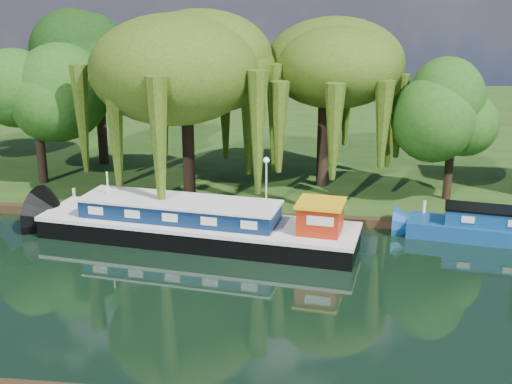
# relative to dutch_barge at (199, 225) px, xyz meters

# --- Properties ---
(ground) EXTENTS (120.00, 120.00, 0.00)m
(ground) POSITION_rel_dutch_barge_xyz_m (2.26, -5.11, -0.83)
(ground) COLOR black
(far_bank) EXTENTS (120.00, 52.00, 0.45)m
(far_bank) POSITION_rel_dutch_barge_xyz_m (2.26, 28.89, -0.60)
(far_bank) COLOR #1E380F
(far_bank) RESTS_ON ground
(dutch_barge) EXTENTS (16.22, 5.88, 3.35)m
(dutch_barge) POSITION_rel_dutch_barge_xyz_m (0.00, 0.00, 0.00)
(dutch_barge) COLOR black
(dutch_barge) RESTS_ON ground
(red_dinghy) EXTENTS (3.75, 3.17, 0.66)m
(red_dinghy) POSITION_rel_dutch_barge_xyz_m (-4.87, 0.96, -0.83)
(red_dinghy) COLOR #9D210B
(red_dinghy) RESTS_ON ground
(willow_left) EXTENTS (8.34, 8.34, 9.99)m
(willow_left) POSITION_rel_dutch_barge_xyz_m (-1.86, 6.26, 6.88)
(willow_left) COLOR black
(willow_left) RESTS_ON far_bank
(willow_right) EXTENTS (7.48, 7.48, 9.11)m
(willow_right) POSITION_rel_dutch_barge_xyz_m (5.84, 8.89, 6.27)
(willow_right) COLOR black
(willow_right) RESTS_ON far_bank
(tree_far_left) EXTENTS (5.08, 5.08, 8.18)m
(tree_far_left) POSITION_rel_dutch_barge_xyz_m (-11.43, 7.51, 5.22)
(tree_far_left) COLOR black
(tree_far_left) RESTS_ON far_bank
(tree_far_mid) EXTENTS (5.77, 5.77, 9.44)m
(tree_far_mid) POSITION_rel_dutch_barge_xyz_m (-9.27, 12.46, 6.12)
(tree_far_mid) COLOR black
(tree_far_mid) RESTS_ON far_bank
(tree_far_right) EXTENTS (4.20, 4.20, 6.88)m
(tree_far_right) POSITION_rel_dutch_barge_xyz_m (13.03, 7.03, 4.37)
(tree_far_right) COLOR black
(tree_far_right) RESTS_ON far_bank
(lamppost) EXTENTS (0.36, 0.36, 2.56)m
(lamppost) POSITION_rel_dutch_barge_xyz_m (2.76, 5.39, 1.59)
(lamppost) COLOR silver
(lamppost) RESTS_ON far_bank
(mooring_posts) EXTENTS (19.16, 0.16, 1.00)m
(mooring_posts) POSITION_rel_dutch_barge_xyz_m (1.76, 3.29, 0.12)
(mooring_posts) COLOR silver
(mooring_posts) RESTS_ON far_bank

